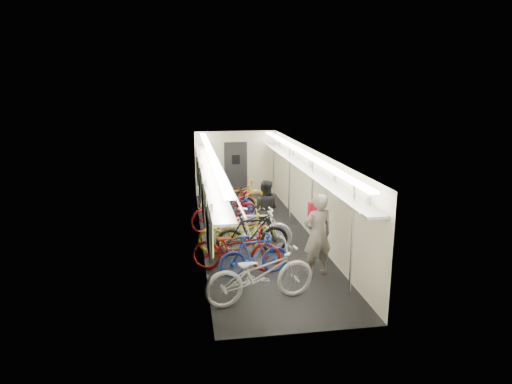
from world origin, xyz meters
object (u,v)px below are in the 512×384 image
object	(u,v)px
passenger_mid	(265,209)
bicycle_1	(254,255)
passenger_near	(318,235)
bicycle_0	(260,273)
backpack	(314,210)

from	to	relation	value
passenger_mid	bicycle_1	bearing A→B (deg)	98.64
passenger_near	passenger_mid	bearing A→B (deg)	-87.39
bicycle_0	passenger_mid	distance (m)	3.75
bicycle_1	passenger_near	world-z (taller)	passenger_near
passenger_near	backpack	distance (m)	0.76
passenger_near	backpack	bearing A→B (deg)	-110.71
bicycle_0	backpack	world-z (taller)	backpack
passenger_near	bicycle_0	bearing A→B (deg)	24.15
bicycle_1	passenger_mid	bearing A→B (deg)	-22.91
bicycle_0	passenger_mid	bearing A→B (deg)	-22.65
bicycle_0	passenger_mid	world-z (taller)	passenger_mid
passenger_near	passenger_mid	xyz separation A→B (m)	(-0.69, 2.62, -0.11)
bicycle_0	passenger_mid	size ratio (longest dim) A/B	1.36
bicycle_0	backpack	size ratio (longest dim) A/B	5.79
bicycle_0	bicycle_1	bearing A→B (deg)	-14.48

